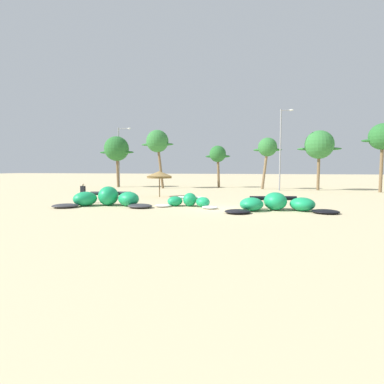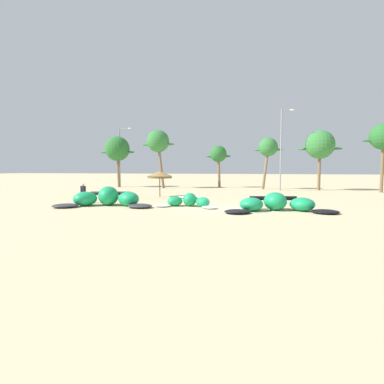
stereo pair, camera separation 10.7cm
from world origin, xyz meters
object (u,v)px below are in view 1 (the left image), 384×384
kite_far_left (107,199)px  palm_left_of_gap (218,155)px  palm_right_of_gap (383,137)px  lamppost_west (120,154)px  palm_center_left (267,148)px  beach_umbrella_near_van (159,175)px  palm_leftmost (117,149)px  lamppost_west_center (281,146)px  kite_left (189,201)px  palm_center_right (319,145)px  palm_left (157,142)px  person_near_kites (83,193)px  kite_left_of_center (277,204)px

kite_far_left → palm_left_of_gap: (5.33, 23.87, 4.25)m
kite_far_left → palm_right_of_gap: (25.28, 18.85, 5.87)m
palm_left_of_gap → palm_right_of_gap: size_ratio=0.76×
lamppost_west → palm_center_left: bearing=-1.2°
beach_umbrella_near_van → palm_right_of_gap: 26.44m
palm_leftmost → palm_right_of_gap: bearing=-4.9°
palm_right_of_gap → lamppost_west_center: size_ratio=0.79×
palm_left_of_gap → palm_right_of_gap: bearing=-14.1°
kite_left → lamppost_west_center: 20.62m
palm_center_left → palm_center_right: (6.41, -0.92, 0.23)m
palm_left → palm_left_of_gap: (8.11, 3.30, -1.73)m
kite_far_left → person_near_kites: (-2.75, 1.24, 0.26)m
palm_left_of_gap → lamppost_west_center: 9.79m
kite_far_left → lamppost_west: 24.58m
palm_left → palm_center_right: size_ratio=1.07×
palm_left → palm_center_right: bearing=1.0°
palm_leftmost → lamppost_west: 0.89m
kite_far_left → palm_right_of_gap: bearing=36.7°
person_near_kites → lamppost_west_center: lamppost_west_center is taller
kite_left_of_center → lamppost_west: lamppost_west is taller
palm_right_of_gap → lamppost_west: size_ratio=0.91×
kite_far_left → palm_leftmost: 24.40m
kite_left_of_center → lamppost_west: size_ratio=0.84×
palm_center_right → lamppost_west: (-28.03, 1.35, -0.77)m
kite_left → palm_right_of_gap: bearing=43.1°
palm_leftmost → palm_center_left: bearing=0.1°
palm_right_of_gap → kite_left_of_center: bearing=-124.1°
palm_left → kite_far_left: bearing=-82.3°
kite_far_left → palm_center_left: (12.32, 21.87, 5.00)m
kite_left → palm_right_of_gap: (19.13, 17.93, 6.04)m
kite_left → palm_left: bearing=114.4°
palm_leftmost → palm_left: (6.82, -1.26, 0.84)m
kite_far_left → kite_left_of_center: 12.42m
beach_umbrella_near_van → palm_right_of_gap: size_ratio=0.32×
kite_far_left → palm_left: bearing=97.7°
lamppost_west → beach_umbrella_near_van: bearing=-53.0°
person_near_kites → palm_left: (-0.03, 19.33, 5.72)m
palm_leftmost → palm_right_of_gap: palm_right_of_gap is taller
kite_left → beach_umbrella_near_van: bearing=123.2°
person_near_kites → lamppost_west: bearing=107.3°
kite_left → palm_right_of_gap: size_ratio=0.62×
kite_far_left → lamppost_west: size_ratio=0.85×
palm_left → palm_center_left: 15.19m
kite_left → person_near_kites: bearing=177.9°
palm_center_left → palm_right_of_gap: size_ratio=0.86×
beach_umbrella_near_van → palm_left: (-4.39, 12.72, 4.33)m
palm_leftmost → lamppost_west: bearing=57.5°
kite_far_left → beach_umbrella_near_van: 8.18m
kite_left → lamppost_west: size_ratio=0.56×
lamppost_west_center → kite_left: bearing=-113.0°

